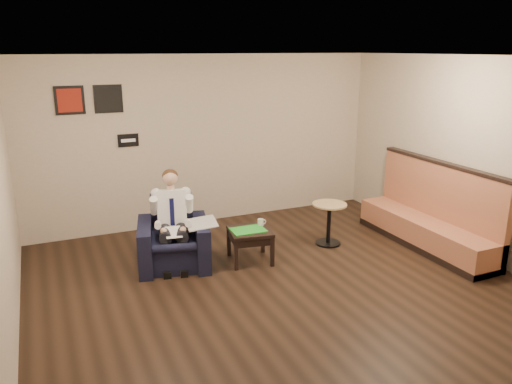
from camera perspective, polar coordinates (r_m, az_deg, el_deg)
name	(u,v)px	position (r m, az deg, el deg)	size (l,w,h in m)	color
ground	(289,294)	(6.22, 3.77, -11.56)	(6.00, 6.00, 0.00)	black
wall_back	(207,140)	(8.41, -5.59, 5.88)	(6.00, 0.02, 2.80)	beige
wall_right	(484,160)	(7.56, 24.63, 3.32)	(0.02, 6.00, 2.80)	beige
ceiling	(294,56)	(5.51, 4.33, 15.20)	(6.00, 6.00, 0.02)	white
seating_sign	(128,140)	(8.07, -14.40, 5.74)	(0.32, 0.02, 0.20)	black
art_print_left	(70,100)	(7.89, -20.53, 9.79)	(0.42, 0.03, 0.42)	#9F2113
art_print_right	(108,99)	(7.95, -16.53, 10.17)	(0.42, 0.03, 0.42)	black
armchair	(173,234)	(6.90, -9.44, -4.73)	(0.94, 0.94, 0.91)	black
seated_man	(173,225)	(6.73, -9.47, -3.75)	(0.59, 0.89, 1.24)	silver
lap_papers	(174,232)	(6.66, -9.41, -4.55)	(0.21, 0.30, 0.01)	white
newspaper	(201,223)	(6.77, -6.25, -3.54)	(0.39, 0.49, 0.01)	silver
side_table	(250,245)	(7.01, -0.69, -6.10)	(0.57, 0.57, 0.46)	black
green_folder	(248,230)	(6.90, -0.91, -4.36)	(0.46, 0.33, 0.01)	green
coffee_mug	(261,222)	(7.07, 0.53, -3.49)	(0.08, 0.08, 0.10)	white
smartphone	(251,225)	(7.09, -0.61, -3.80)	(0.14, 0.07, 0.01)	black
banquette	(427,206)	(7.82, 19.00, -1.53)	(0.59, 2.46, 1.26)	#AB6242
cafe_table	(329,224)	(7.65, 8.31, -3.63)	(0.52, 0.52, 0.65)	tan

